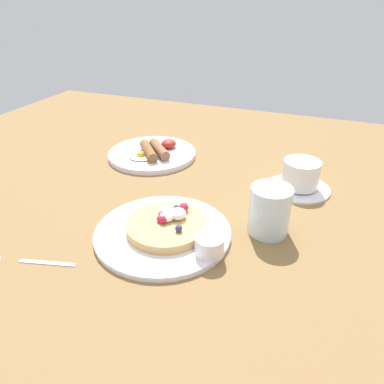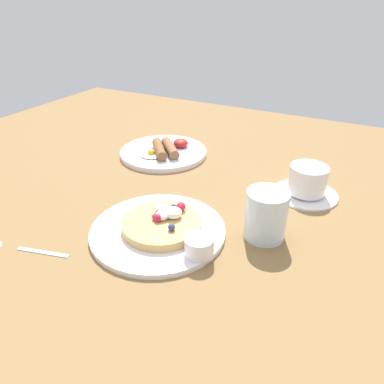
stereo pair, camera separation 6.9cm
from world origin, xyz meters
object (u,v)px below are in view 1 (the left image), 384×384
water_glass (270,210)px  breakfast_plate (152,154)px  coffee_cup (301,173)px  teaspoon (13,259)px  pancake_plate (163,233)px  coffee_saucer (299,187)px  syrup_ramekin (209,245)px

water_glass → breakfast_plate: bearing=147.0°
coffee_cup → teaspoon: coffee_cup is taller
teaspoon → water_glass: (37.94, 23.69, 4.32)cm
teaspoon → coffee_cup: bearing=45.7°
coffee_cup → water_glass: water_glass is taller
breakfast_plate → teaspoon: size_ratio=1.50×
pancake_plate → coffee_saucer: 34.24cm
pancake_plate → coffee_saucer: pancake_plate is taller
syrup_ramekin → teaspoon: 32.85cm
syrup_ramekin → teaspoon: syrup_ramekin is taller
coffee_saucer → water_glass: water_glass is taller
breakfast_plate → coffee_saucer: bearing=-6.4°
pancake_plate → syrup_ramekin: syrup_ramekin is taller
breakfast_plate → teaspoon: 46.80cm
teaspoon → water_glass: 44.93cm
syrup_ramekin → coffee_cup: coffee_cup is taller
breakfast_plate → coffee_cup: (39.12, -4.19, 3.32)cm
pancake_plate → teaspoon: size_ratio=1.60×
breakfast_plate → coffee_saucer: size_ratio=1.68×
coffee_cup → water_glass: bearing=-100.8°
syrup_ramekin → coffee_saucer: 31.96cm
pancake_plate → teaspoon: 25.54cm
syrup_ramekin → breakfast_plate: (-27.86, 34.20, -2.01)cm
coffee_saucer → teaspoon: size_ratio=0.89×
pancake_plate → teaspoon: pancake_plate is taller
syrup_ramekin → teaspoon: bearing=-157.5°
pancake_plate → coffee_saucer: (21.19, 26.89, -0.07)cm
breakfast_plate → coffee_saucer: (39.09, -4.35, -0.22)cm
coffee_cup → water_glass: size_ratio=1.21×
coffee_cup → teaspoon: 59.57cm
coffee_saucer → teaspoon: coffee_saucer is taller
water_glass → syrup_ramekin: bearing=-124.6°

